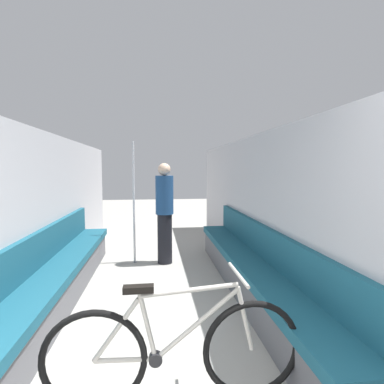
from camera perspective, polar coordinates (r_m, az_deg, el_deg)
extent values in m
cube|color=#B2B2B7|center=(3.84, -28.76, -4.56)|extent=(0.10, 8.99, 2.08)
cube|color=#B2B2B7|center=(3.85, 15.15, -4.13)|extent=(0.10, 8.99, 2.08)
cube|color=#5B5B60|center=(3.98, -24.26, -16.78)|extent=(0.39, 4.32, 0.38)
cube|color=#195166|center=(3.90, -24.38, -13.46)|extent=(0.46, 4.32, 0.10)
cube|color=#195166|center=(3.89, -27.31, -9.73)|extent=(0.07, 4.32, 0.40)
cube|color=#5B5B60|center=(3.99, 10.90, -16.41)|extent=(0.39, 4.32, 0.38)
cube|color=#195166|center=(3.91, 10.95, -13.10)|extent=(0.46, 4.32, 0.10)
cube|color=#195166|center=(3.90, 13.79, -9.32)|extent=(0.07, 4.32, 0.40)
torus|color=black|center=(2.34, -18.18, -28.27)|extent=(0.70, 0.04, 0.70)
torus|color=black|center=(2.40, 11.34, -27.26)|extent=(0.70, 0.04, 0.70)
cylinder|color=#B7B2A8|center=(2.32, -12.61, -28.75)|extent=(0.40, 0.03, 0.05)
cylinder|color=#B7B2A8|center=(2.22, -14.23, -24.11)|extent=(0.32, 0.03, 0.42)
cylinder|color=#B7B2A8|center=(2.19, -8.54, -23.67)|extent=(0.14, 0.03, 0.50)
cylinder|color=#B7B2A8|center=(2.21, 0.96, -23.82)|extent=(0.58, 0.03, 0.48)
cylinder|color=#B7B2A8|center=(2.11, -0.54, -18.20)|extent=(0.67, 0.03, 0.08)
cylinder|color=#B7B2A8|center=(2.27, 10.05, -22.61)|extent=(0.14, 0.03, 0.46)
cylinder|color=black|center=(2.31, -6.95, -29.01)|extent=(0.09, 0.06, 0.09)
cube|color=black|center=(2.09, -10.17, -17.73)|extent=(0.20, 0.07, 0.04)
cylinder|color=#B7B2A8|center=(2.13, 8.75, -15.22)|extent=(0.02, 0.46, 0.02)
cylinder|color=gray|center=(5.37, -10.85, -12.93)|extent=(0.08, 0.08, 0.01)
cylinder|color=silver|center=(5.16, -11.01, -2.01)|extent=(0.04, 0.04, 2.06)
cylinder|color=black|center=(5.16, -5.21, -8.81)|extent=(0.25, 0.25, 0.84)
cylinder|color=navy|center=(5.04, -5.27, -0.56)|extent=(0.30, 0.30, 0.65)
sphere|color=beige|center=(5.02, -5.30, 4.31)|extent=(0.21, 0.21, 0.21)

